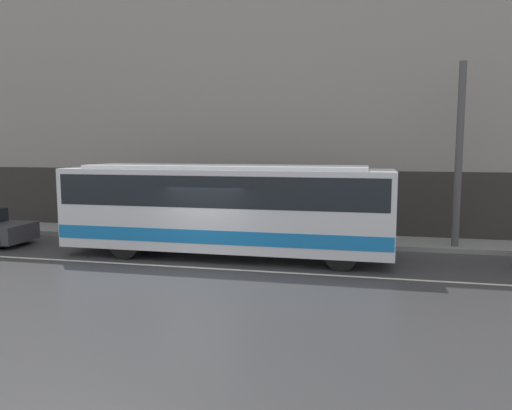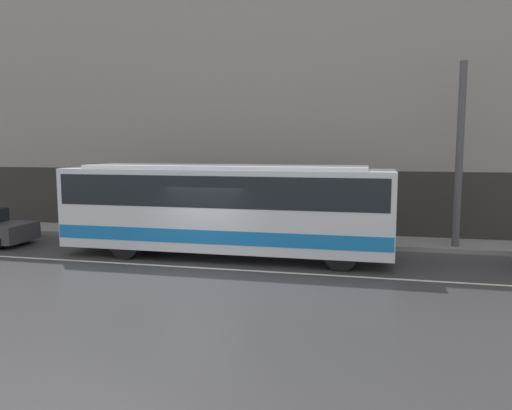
{
  "view_description": "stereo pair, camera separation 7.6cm",
  "coord_description": "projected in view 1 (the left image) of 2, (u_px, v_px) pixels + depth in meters",
  "views": [
    {
      "loc": [
        5.1,
        -14.56,
        3.82
      ],
      "look_at": [
        1.42,
        1.72,
        1.83
      ],
      "focal_mm": 35.0,
      "sensor_mm": 36.0,
      "label": 1
    },
    {
      "loc": [
        5.17,
        -14.55,
        3.82
      ],
      "look_at": [
        1.42,
        1.72,
        1.83
      ],
      "focal_mm": 35.0,
      "sensor_mm": 36.0,
      "label": 2
    }
  ],
  "objects": [
    {
      "name": "ground_plane",
      "position": [
        200.0,
        268.0,
        15.67
      ],
      "size": [
        60.0,
        60.0,
        0.0
      ],
      "primitive_type": "plane",
      "color": "#38383A"
    },
    {
      "name": "pedestrian_waiting",
      "position": [
        167.0,
        210.0,
        21.91
      ],
      "size": [
        0.36,
        0.36,
        1.79
      ],
      "color": "navy",
      "rests_on": "sidewalk"
    },
    {
      "name": "transit_bus",
      "position": [
        225.0,
        206.0,
        17.05
      ],
      "size": [
        11.24,
        2.5,
        3.17
      ],
      "color": "silver",
      "rests_on": "ground_plane"
    },
    {
      "name": "sidewalk",
      "position": [
        241.0,
        237.0,
        20.61
      ],
      "size": [
        60.0,
        2.21,
        0.17
      ],
      "color": "gray",
      "rests_on": "ground_plane"
    },
    {
      "name": "lane_stripe",
      "position": [
        200.0,
        268.0,
        15.67
      ],
      "size": [
        54.0,
        0.14,
        0.01
      ],
      "color": "beige",
      "rests_on": "ground_plane"
    },
    {
      "name": "building_facade",
      "position": [
        248.0,
        92.0,
        21.11
      ],
      "size": [
        60.0,
        0.35,
        12.61
      ],
      "color": "gray",
      "rests_on": "ground_plane"
    },
    {
      "name": "utility_pole_near",
      "position": [
        459.0,
        155.0,
        17.84
      ],
      "size": [
        0.26,
        0.26,
        6.6
      ],
      "color": "#4C4C4F",
      "rests_on": "sidewalk"
    }
  ]
}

